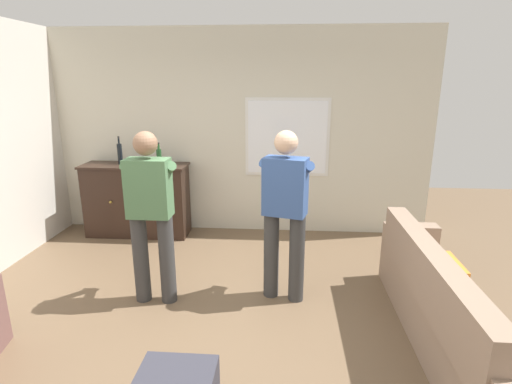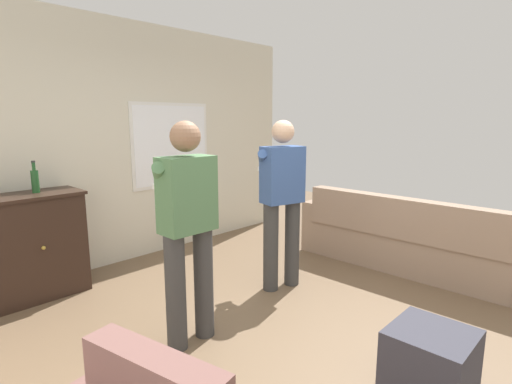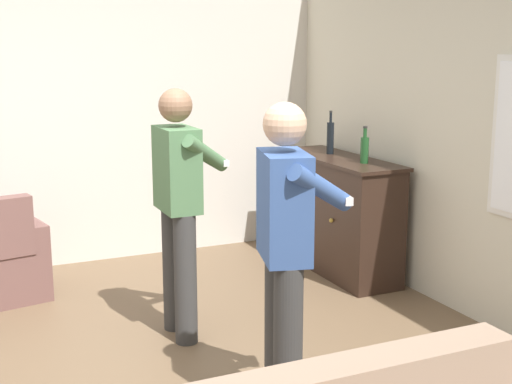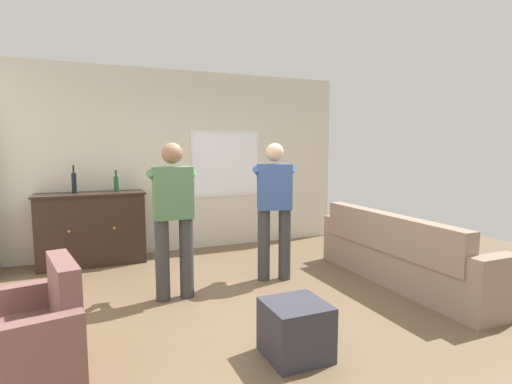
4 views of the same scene
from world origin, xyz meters
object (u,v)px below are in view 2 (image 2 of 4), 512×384
sideboard_cabinet (1,253)px  person_standing_right (282,196)px  ottoman (430,364)px  person_standing_left (187,223)px  bottle_wine_green (35,180)px  couch (405,242)px

sideboard_cabinet → person_standing_right: bearing=-37.1°
sideboard_cabinet → ottoman: sideboard_cabinet is taller
ottoman → person_standing_left: (-0.62, 1.57, 0.72)m
sideboard_cabinet → bottle_wine_green: 0.71m
ottoman → bottle_wine_green: bearing=108.0°
sideboard_cabinet → bottle_wine_green: bearing=4.0°
couch → ottoman: couch is taller
sideboard_cabinet → person_standing_right: (2.06, -1.56, 0.43)m
sideboard_cabinet → person_standing_right: person_standing_right is taller
ottoman → person_standing_right: size_ratio=0.28×
couch → bottle_wine_green: (-3.01, 2.31, 0.80)m
ottoman → person_standing_left: bearing=111.7°
ottoman → person_standing_left: 1.84m
person_standing_right → sideboard_cabinet: bearing=142.9°
sideboard_cabinet → ottoman: 3.59m
bottle_wine_green → person_standing_right: bearing=-42.7°
person_standing_left → ottoman: bearing=-68.3°
person_standing_left → person_standing_right: same height
couch → bottle_wine_green: 3.88m
couch → person_standing_right: person_standing_right is taller
sideboard_cabinet → ottoman: bearing=-66.6°
couch → person_standing_right: (-1.30, 0.73, 0.61)m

